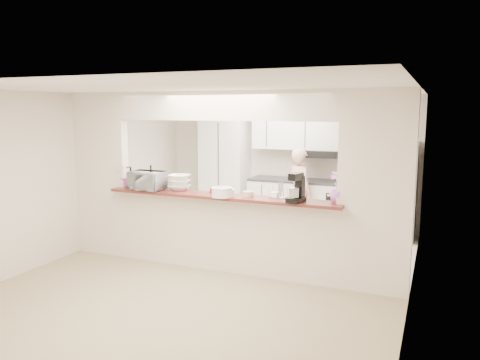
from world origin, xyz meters
The scene contains 19 objects.
floor centered at (0.00, 0.00, 0.00)m, with size 6.00×6.00×0.00m, color tan.
tile_overlay centered at (0.00, 1.55, 0.01)m, with size 5.00×2.90×0.01m, color beige.
partition centered at (0.00, 0.00, 1.48)m, with size 5.00×0.15×2.50m.
bar_counter centered at (0.00, 0.00, 0.58)m, with size 3.40×0.38×1.09m.
kitchen_cabinets centered at (-0.19, 2.72, 0.97)m, with size 3.15×0.62×2.25m.
refrigerator centered at (2.05, 2.65, 0.85)m, with size 0.75×0.70×1.70m, color #BABABF.
flower_left centered at (-1.60, 0.02, 1.26)m, with size 0.30×0.26×0.33m, color #D470C3.
wine_bottle_a centered at (-1.05, -0.15, 1.23)m, with size 0.07×0.07×0.37m.
wine_bottle_b centered at (-1.40, -0.15, 1.22)m, with size 0.07×0.07×0.33m.
toaster_oven centered at (-1.15, -0.10, 1.23)m, with size 0.49×0.33×0.27m, color #A5A5AA.
serving_bowls centered at (-0.70, 0.05, 1.20)m, with size 0.30×0.30×0.22m, color white.
plate_stack_a centered at (0.09, -0.19, 1.16)m, with size 0.28×0.28×0.13m.
plate_stack_b centered at (0.10, -0.12, 1.14)m, with size 0.27×0.27×0.09m.
red_bowl centered at (-0.15, 0.08, 1.12)m, with size 0.14×0.14×0.06m, color maroon.
tan_bowl centered at (0.40, -0.02, 1.12)m, with size 0.15×0.15×0.07m, color #C9B98D.
utensil_caddy centered at (0.80, 0.05, 1.18)m, with size 0.24×0.16×0.21m.
stand_mixer centered at (1.11, -0.14, 1.26)m, with size 0.22×0.28×0.38m.
flower_right centered at (1.60, 0.02, 1.29)m, with size 0.22×0.22×0.40m, color #C46BC7.
person centered at (0.47, 2.30, 0.78)m, with size 0.57×0.37×1.55m, color tan.
Camera 1 is at (2.72, -5.75, 2.26)m, focal length 35.00 mm.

